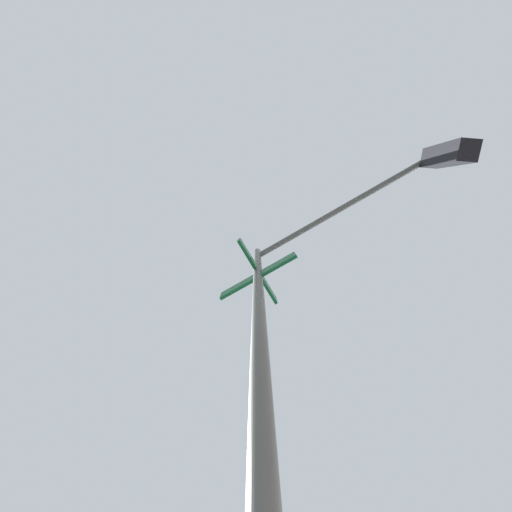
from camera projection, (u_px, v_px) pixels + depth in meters
name	position (u px, v px, depth m)	size (l,w,h in m)	color
traffic_signal_near	(362.00, 223.00, 3.11)	(2.34, 3.22, 6.08)	#474C47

